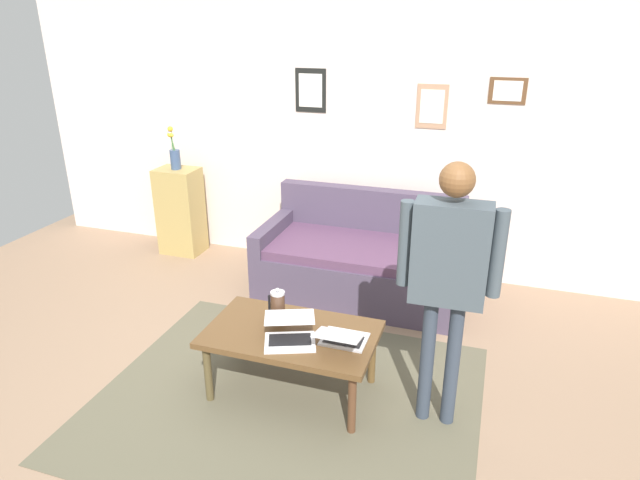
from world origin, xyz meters
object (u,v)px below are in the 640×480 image
(coffee_table, at_px, (291,338))
(laptop_center, at_px, (342,338))
(flower_vase, at_px, (174,154))
(person_standing, at_px, (449,266))
(laptop_left, at_px, (290,333))
(french_press, at_px, (278,305))
(couch, at_px, (360,261))
(side_shelf, at_px, (181,211))

(coffee_table, xyz_separation_m, laptop_center, (-0.35, 0.04, 0.09))
(coffee_table, distance_m, laptop_center, 0.37)
(flower_vase, bearing_deg, person_standing, 147.69)
(coffee_table, relative_size, laptop_left, 2.58)
(laptop_left, distance_m, french_press, 0.27)
(flower_vase, xyz_separation_m, person_standing, (-2.90, 1.83, -0.00))
(couch, distance_m, coffee_table, 1.53)
(person_standing, bearing_deg, french_press, -5.22)
(coffee_table, bearing_deg, side_shelf, -43.55)
(coffee_table, distance_m, laptop_left, 0.14)
(laptop_left, distance_m, flower_vase, 2.83)
(laptop_left, relative_size, laptop_center, 1.19)
(laptop_left, bearing_deg, french_press, -51.93)
(laptop_center, distance_m, flower_vase, 3.03)
(couch, height_order, laptop_center, couch)
(flower_vase, bearing_deg, coffee_table, 136.55)
(coffee_table, xyz_separation_m, french_press, (0.14, -0.12, 0.15))
(couch, height_order, person_standing, person_standing)
(laptop_center, bearing_deg, laptop_left, 9.60)
(french_press, xyz_separation_m, side_shelf, (1.81, -1.74, -0.11))
(coffee_table, relative_size, flower_vase, 2.51)
(laptop_center, bearing_deg, couch, -79.74)
(coffee_table, xyz_separation_m, laptop_left, (-0.03, 0.09, 0.10))
(coffee_table, height_order, laptop_center, laptop_center)
(coffee_table, bearing_deg, flower_vase, -43.45)
(laptop_center, distance_m, person_standing, 0.81)
(couch, height_order, laptop_left, couch)
(coffee_table, height_order, laptop_left, laptop_left)
(laptop_left, xyz_separation_m, person_standing, (-0.91, -0.11, 0.55))
(coffee_table, distance_m, french_press, 0.24)
(side_shelf, distance_m, flower_vase, 0.60)
(laptop_center, relative_size, person_standing, 0.22)
(person_standing, bearing_deg, coffee_table, 1.20)
(french_press, relative_size, person_standing, 0.14)
(coffee_table, height_order, flower_vase, flower_vase)
(couch, height_order, french_press, couch)
(laptop_left, relative_size, french_press, 1.82)
(couch, distance_m, laptop_left, 1.63)
(laptop_left, height_order, french_press, french_press)
(laptop_center, bearing_deg, flower_vase, -39.34)
(laptop_left, bearing_deg, side_shelf, -44.56)
(person_standing, bearing_deg, flower_vase, -32.31)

